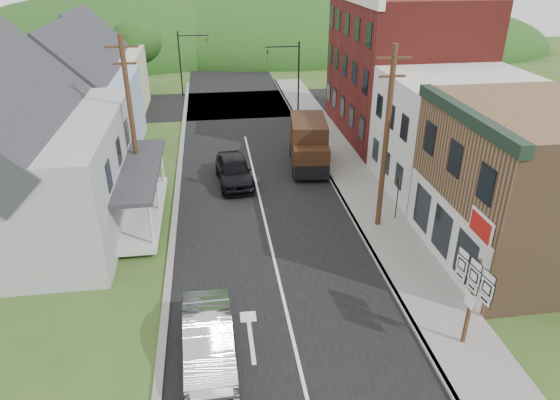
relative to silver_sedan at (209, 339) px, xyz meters
name	(u,v)px	position (x,y,z in m)	size (l,w,h in m)	color
ground	(278,275)	(2.98, 4.48, -0.78)	(120.00, 120.00, 0.00)	#2D4719
road	(255,180)	(2.98, 14.48, -0.78)	(9.00, 90.00, 0.02)	black
cross_road	(237,104)	(2.98, 31.48, -0.78)	(60.00, 9.00, 0.02)	black
sidewalk_right	(358,187)	(8.88, 12.48, -0.70)	(2.80, 55.00, 0.15)	slate
curb_right	(336,189)	(7.53, 12.48, -0.70)	(0.20, 55.00, 0.15)	slate
curb_left	(177,199)	(-1.67, 12.48, -0.72)	(0.30, 55.00, 0.12)	slate
storefront_tan	(538,186)	(14.28, 4.48, 2.72)	(8.00, 8.00, 7.00)	brown
storefront_white	(457,135)	(14.28, 11.98, 2.47)	(8.00, 7.00, 6.50)	silver
storefront_red	(401,68)	(14.28, 21.48, 4.22)	(8.00, 12.00, 10.00)	maroon
house_gray	(8,148)	(-9.02, 10.48, 3.46)	(10.20, 12.24, 8.35)	gray
house_blue	(82,98)	(-8.02, 21.48, 2.91)	(7.14, 8.16, 7.28)	#90A6C4
house_cream	(98,70)	(-8.52, 30.48, 2.91)	(7.14, 8.16, 7.28)	#BDB893
utility_pole_right	(386,140)	(8.58, 7.98, 3.88)	(1.60, 0.26, 9.00)	#472D19
utility_pole_left	(132,121)	(-3.52, 12.48, 3.88)	(1.60, 0.26, 9.00)	#472D19
traffic_signal_right	(290,69)	(7.28, 27.98, 2.98)	(2.87, 0.20, 6.00)	black
traffic_signal_left	(187,56)	(-1.32, 34.98, 2.98)	(2.87, 0.20, 6.00)	black
tree_left_d	(136,42)	(-6.02, 36.48, 4.10)	(4.80, 4.80, 6.94)	#382616
forested_ridge	(225,50)	(2.98, 59.48, -0.78)	(90.00, 30.00, 16.00)	#123610
silver_sedan	(209,339)	(0.00, 0.00, 0.00)	(1.65, 4.73, 1.56)	#A8A8AD
dark_sedan	(234,171)	(1.70, 14.26, 0.05)	(1.96, 4.87, 1.66)	black
delivery_van	(309,144)	(6.60, 16.23, 0.74)	(2.77, 5.59, 3.01)	black
route_sign_cluster	(472,290)	(8.85, -0.66, 1.62)	(0.30, 1.98, 3.47)	#472D19
warning_sign	(398,191)	(9.65, 8.45, 0.89)	(0.12, 0.66, 2.39)	black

